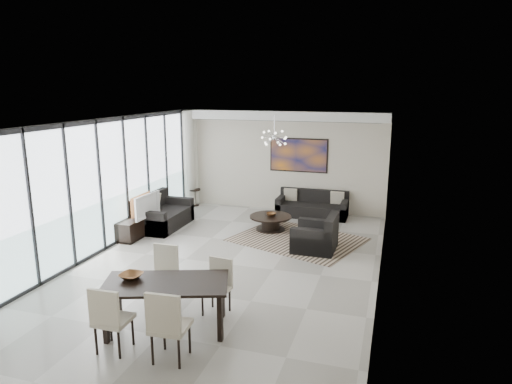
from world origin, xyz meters
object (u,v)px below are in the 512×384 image
at_px(tv_console, 140,225).
at_px(dining_table, 166,288).
at_px(television, 144,205).
at_px(sofa_main, 312,208).
at_px(coffee_table, 270,222).

relative_size(tv_console, dining_table, 0.75).
distance_m(tv_console, television, 0.55).
bearing_deg(sofa_main, dining_table, -98.22).
bearing_deg(coffee_table, dining_table, -92.08).
relative_size(coffee_table, dining_table, 0.52).
bearing_deg(tv_console, dining_table, -53.96).
bearing_deg(dining_table, tv_console, 126.04).
height_order(coffee_table, sofa_main, sofa_main).
distance_m(sofa_main, television, 4.66).
bearing_deg(coffee_table, television, -155.00).
distance_m(coffee_table, television, 3.16).
xyz_separation_m(coffee_table, tv_console, (-2.98, -1.32, 0.03)).
xyz_separation_m(sofa_main, dining_table, (-0.97, -6.74, 0.43)).
relative_size(sofa_main, dining_table, 0.97).
xyz_separation_m(television, dining_table, (2.64, -3.84, -0.08)).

